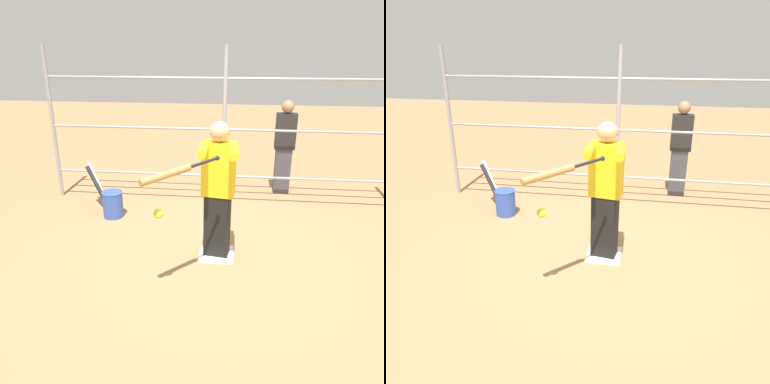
{
  "view_description": "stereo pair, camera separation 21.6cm",
  "coord_description": "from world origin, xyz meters",
  "views": [
    {
      "loc": [
        -0.15,
        3.9,
        2.35
      ],
      "look_at": [
        0.26,
        0.33,
        0.92
      ],
      "focal_mm": 35.0,
      "sensor_mm": 36.0,
      "label": 1
    },
    {
      "loc": [
        -0.36,
        3.87,
        2.35
      ],
      "look_at": [
        0.26,
        0.33,
        0.92
      ],
      "focal_mm": 35.0,
      "sensor_mm": 36.0,
      "label": 2
    }
  ],
  "objects": [
    {
      "name": "batter",
      "position": [
        0.0,
        0.02,
        0.87
      ],
      "size": [
        0.41,
        0.58,
        1.6
      ],
      "color": "black",
      "rests_on": "ground"
    },
    {
      "name": "bystander_behind_fence",
      "position": [
        -0.97,
        -2.15,
        0.8
      ],
      "size": [
        0.32,
        0.2,
        1.54
      ],
      "color": "#3F3F47",
      "rests_on": "ground"
    },
    {
      "name": "baseball_bat_swinging",
      "position": [
        0.37,
        0.81,
        1.29
      ],
      "size": [
        0.66,
        0.67,
        0.11
      ],
      "color": "black"
    },
    {
      "name": "softball_in_flight",
      "position": [
        0.51,
        0.82,
        0.89
      ],
      "size": [
        0.1,
        0.1,
        0.1
      ],
      "color": "yellow"
    },
    {
      "name": "fence_backstop",
      "position": [
        0.0,
        -1.6,
        1.17
      ],
      "size": [
        5.36,
        0.06,
        2.34
      ],
      "color": "#939399",
      "rests_on": "ground"
    },
    {
      "name": "home_plate",
      "position": [
        0.0,
        0.0,
        0.01
      ],
      "size": [
        0.4,
        0.4,
        0.02
      ],
      "color": "white",
      "rests_on": "ground"
    },
    {
      "name": "ground_plane",
      "position": [
        0.0,
        0.0,
        0.0
      ],
      "size": [
        24.0,
        24.0,
        0.0
      ],
      "primitive_type": "plane",
      "color": "#9E754C"
    },
    {
      "name": "bat_bucket",
      "position": [
        1.59,
        -0.93,
        0.22
      ],
      "size": [
        0.66,
        0.59,
        0.7
      ],
      "color": "#3351B2",
      "rests_on": "ground"
    }
  ]
}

